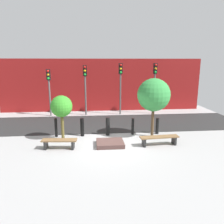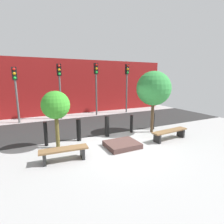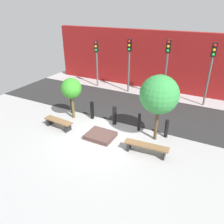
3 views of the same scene
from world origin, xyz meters
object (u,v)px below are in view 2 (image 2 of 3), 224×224
(planter_bed, at_px, (122,145))
(traffic_light_west, at_px, (16,85))
(traffic_light_mid_east, at_px, (96,80))
(traffic_light_mid_west, at_px, (60,81))
(bench_right, at_px, (170,133))
(tree_behind_left_bench, at_px, (56,106))
(bench_left, at_px, (64,152))
(bollard_far_left, at_px, (46,134))
(bollard_left, at_px, (79,130))
(tree_behind_right_bench, at_px, (154,89))
(bollard_center, at_px, (107,126))
(traffic_light_east, at_px, (127,80))
(bollard_right, at_px, (131,124))
(bollard_far_right, at_px, (153,121))

(planter_bed, xyz_separation_m, traffic_light_west, (-3.92, 6.29, 2.28))
(traffic_light_west, xyz_separation_m, traffic_light_mid_east, (5.23, 0.00, 0.26))
(traffic_light_mid_west, bearing_deg, planter_bed, -78.26)
(bench_right, xyz_separation_m, tree_behind_left_bench, (-4.75, 1.28, 1.40))
(bench_left, height_order, planter_bed, bench_left)
(bollard_far_left, bearing_deg, planter_bed, -28.36)
(bench_left, xyz_separation_m, tree_behind_left_bench, (0.00, 1.28, 1.41))
(bench_right, xyz_separation_m, traffic_light_mid_west, (-3.68, 6.49, 2.22))
(bollard_left, bearing_deg, traffic_light_west, 117.86)
(bench_left, distance_m, planter_bed, 2.39)
(tree_behind_right_bench, bearing_deg, traffic_light_mid_west, 125.25)
(planter_bed, bearing_deg, bollard_far_left, 151.64)
(bollard_far_left, bearing_deg, bollard_center, 0.00)
(bench_left, height_order, traffic_light_west, traffic_light_west)
(traffic_light_east, bearing_deg, traffic_light_west, -179.99)
(tree_behind_right_bench, xyz_separation_m, traffic_light_mid_east, (-1.07, 5.21, 0.38))
(bollard_left, relative_size, traffic_light_mid_east, 0.26)
(bench_left, bearing_deg, bollard_far_left, 107.91)
(bollard_right, xyz_separation_m, traffic_light_mid_east, (-0.08, 4.79, 2.18))
(bench_right, height_order, traffic_light_east, traffic_light_east)
(bench_right, xyz_separation_m, bollard_right, (-0.99, 1.70, 0.13))
(bollard_far_right, bearing_deg, traffic_light_mid_west, 130.49)
(bollard_left, bearing_deg, bollard_center, 0.00)
(bollard_far_left, bearing_deg, traffic_light_mid_east, 49.51)
(bollard_left, bearing_deg, bollard_right, 0.00)
(bench_left, relative_size, bollard_right, 1.80)
(tree_behind_left_bench, xyz_separation_m, bollard_right, (3.77, 0.42, -1.27))
(bollard_far_right, bearing_deg, planter_bed, -151.64)
(bollard_left, relative_size, bollard_right, 1.08)
(traffic_light_mid_east, bearing_deg, traffic_light_mid_west, -179.99)
(bollard_center, xyz_separation_m, traffic_light_mid_west, (-1.31, 4.79, 2.05))
(traffic_light_west, bearing_deg, tree_behind_left_bench, -73.48)
(bench_right, distance_m, bollard_right, 1.97)
(bollard_far_right, bearing_deg, tree_behind_right_bench, -133.71)
(bench_right, distance_m, bollard_far_right, 1.75)
(bollard_left, bearing_deg, planter_bed, -47.19)
(bollard_far_left, relative_size, bollard_center, 1.01)
(traffic_light_mid_west, bearing_deg, bench_left, -99.35)
(bench_right, height_order, traffic_light_west, traffic_light_west)
(bench_left, xyz_separation_m, traffic_light_west, (-1.54, 6.49, 2.06))
(planter_bed, relative_size, bollard_far_right, 1.45)
(bollard_far_left, distance_m, traffic_light_east, 8.51)
(tree_behind_left_bench, bearing_deg, traffic_light_west, 106.52)
(bollard_far_left, xyz_separation_m, traffic_light_mid_west, (1.47, 4.79, 2.04))
(bollard_center, distance_m, traffic_light_mid_west, 5.37)
(tree_behind_left_bench, distance_m, bollard_far_right, 5.33)
(tree_behind_left_bench, height_order, traffic_light_west, traffic_light_west)
(traffic_light_mid_east, xyz_separation_m, traffic_light_east, (2.61, 0.00, 0.01))
(bollard_far_left, relative_size, bollard_left, 1.03)
(bollard_center, bearing_deg, tree_behind_left_bench, -169.89)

